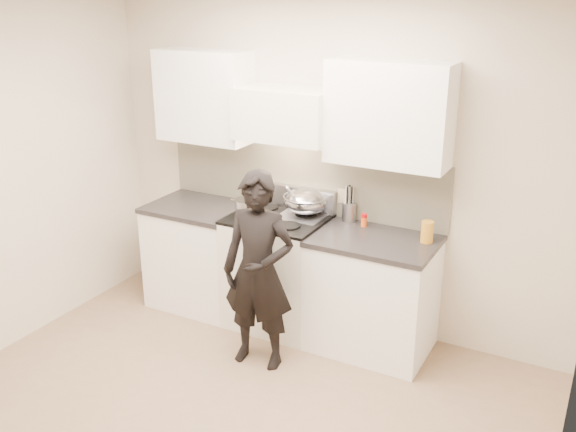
% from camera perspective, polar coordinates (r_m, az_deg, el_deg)
% --- Properties ---
extents(ground_plane, '(4.00, 4.00, 0.00)m').
position_cam_1_polar(ground_plane, '(4.39, -6.73, -18.24)').
color(ground_plane, '#8A7056').
extents(room_shell, '(4.04, 3.54, 2.70)m').
position_cam_1_polar(room_shell, '(3.95, -5.30, 3.62)').
color(room_shell, beige).
rests_on(room_shell, ground).
extents(stove, '(0.76, 0.65, 0.96)m').
position_cam_1_polar(stove, '(5.31, -0.89, -4.85)').
color(stove, white).
rests_on(stove, ground).
extents(counter_right, '(0.92, 0.67, 0.92)m').
position_cam_1_polar(counter_right, '(5.01, 7.51, -6.83)').
color(counter_right, white).
rests_on(counter_right, ground).
extents(counter_left, '(0.82, 0.67, 0.92)m').
position_cam_1_polar(counter_left, '(5.70, -7.78, -3.38)').
color(counter_left, white).
rests_on(counter_left, ground).
extents(wok, '(0.37, 0.46, 0.30)m').
position_cam_1_polar(wok, '(5.14, 1.58, 1.28)').
color(wok, '#A3A4B2').
rests_on(wok, stove).
extents(stock_pot, '(0.30, 0.22, 0.14)m').
position_cam_1_polar(stock_pot, '(5.10, -3.58, 0.74)').
color(stock_pot, '#A3A4B2').
rests_on(stock_pot, stove).
extents(utensil_crock, '(0.11, 0.11, 0.29)m').
position_cam_1_polar(utensil_crock, '(5.11, 5.44, 0.51)').
color(utensil_crock, '#ACACB5').
rests_on(utensil_crock, counter_right).
extents(spice_jar, '(0.05, 0.05, 0.10)m').
position_cam_1_polar(spice_jar, '(5.02, 6.77, -0.37)').
color(spice_jar, '#E95412').
rests_on(spice_jar, counter_right).
extents(oil_glass, '(0.09, 0.09, 0.16)m').
position_cam_1_polar(oil_glass, '(4.78, 12.27, -1.39)').
color(oil_glass, orange).
rests_on(oil_glass, counter_right).
extents(person, '(0.59, 0.42, 1.49)m').
position_cam_1_polar(person, '(4.66, -2.63, -4.93)').
color(person, black).
rests_on(person, ground).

